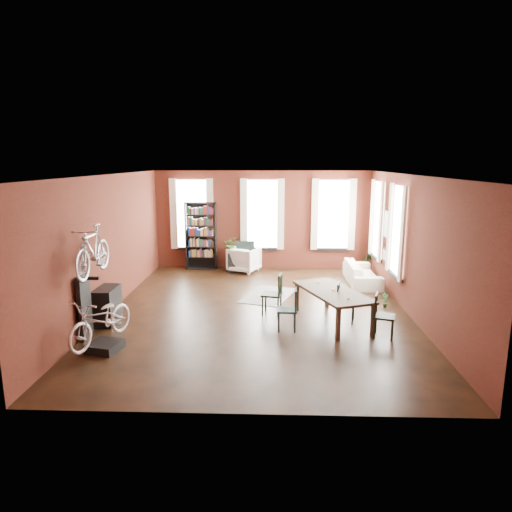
{
  "coord_description": "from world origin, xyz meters",
  "views": [
    {
      "loc": [
        0.31,
        -10.34,
        3.52
      ],
      "look_at": [
        -0.07,
        0.6,
        1.22
      ],
      "focal_mm": 32.0,
      "sensor_mm": 36.0,
      "label": 1
    }
  ],
  "objects_px": {
    "bike_trainer": "(105,346)",
    "dining_table": "(332,306)",
    "white_armchair": "(244,258)",
    "bicycle_floor": "(100,299)",
    "dining_chair_c": "(384,316)",
    "dining_chair_a": "(287,310)",
    "bookshelf": "(201,236)",
    "plant_stand": "(232,262)",
    "cream_sofa": "(362,270)",
    "dining_chair_d": "(346,303)",
    "dining_chair_b": "(272,294)",
    "console_table": "(108,305)"
  },
  "relations": [
    {
      "from": "dining_chair_a",
      "to": "plant_stand",
      "type": "bearing_deg",
      "value": -160.89
    },
    {
      "from": "dining_chair_b",
      "to": "dining_chair_c",
      "type": "xyz_separation_m",
      "value": [
        2.27,
        -1.33,
        -0.04
      ]
    },
    {
      "from": "cream_sofa",
      "to": "white_armchair",
      "type": "bearing_deg",
      "value": 69.34
    },
    {
      "from": "bike_trainer",
      "to": "plant_stand",
      "type": "relative_size",
      "value": 0.87
    },
    {
      "from": "dining_chair_c",
      "to": "bicycle_floor",
      "type": "xyz_separation_m",
      "value": [
        -5.45,
        -0.84,
        0.56
      ]
    },
    {
      "from": "dining_table",
      "to": "bicycle_floor",
      "type": "bearing_deg",
      "value": 179.16
    },
    {
      "from": "dining_chair_a",
      "to": "bicycle_floor",
      "type": "bearing_deg",
      "value": -69.79
    },
    {
      "from": "white_armchair",
      "to": "console_table",
      "type": "distance_m",
      "value": 5.54
    },
    {
      "from": "dining_chair_b",
      "to": "console_table",
      "type": "height_order",
      "value": "dining_chair_b"
    },
    {
      "from": "dining_chair_d",
      "to": "cream_sofa",
      "type": "distance_m",
      "value": 3.39
    },
    {
      "from": "dining_chair_b",
      "to": "bicycle_floor",
      "type": "relative_size",
      "value": 0.57
    },
    {
      "from": "cream_sofa",
      "to": "dining_chair_b",
      "type": "bearing_deg",
      "value": 136.87
    },
    {
      "from": "white_armchair",
      "to": "bike_trainer",
      "type": "height_order",
      "value": "white_armchair"
    },
    {
      "from": "dining_chair_c",
      "to": "bike_trainer",
      "type": "relative_size",
      "value": 1.61
    },
    {
      "from": "dining_table",
      "to": "cream_sofa",
      "type": "relative_size",
      "value": 1.02
    },
    {
      "from": "dining_chair_d",
      "to": "plant_stand",
      "type": "height_order",
      "value": "dining_chair_d"
    },
    {
      "from": "bookshelf",
      "to": "bike_trainer",
      "type": "bearing_deg",
      "value": -97.0
    },
    {
      "from": "cream_sofa",
      "to": "bicycle_floor",
      "type": "xyz_separation_m",
      "value": [
        -5.81,
        -4.98,
        0.6
      ]
    },
    {
      "from": "dining_chair_b",
      "to": "bookshelf",
      "type": "relative_size",
      "value": 0.44
    },
    {
      "from": "dining_chair_c",
      "to": "plant_stand",
      "type": "distance_m",
      "value": 6.45
    },
    {
      "from": "cream_sofa",
      "to": "bicycle_floor",
      "type": "bearing_deg",
      "value": 130.61
    },
    {
      "from": "dining_chair_b",
      "to": "console_table",
      "type": "xyz_separation_m",
      "value": [
        -3.6,
        -0.7,
        -0.09
      ]
    },
    {
      "from": "dining_chair_d",
      "to": "white_armchair",
      "type": "height_order",
      "value": "white_armchair"
    },
    {
      "from": "bike_trainer",
      "to": "bicycle_floor",
      "type": "bearing_deg",
      "value": 159.46
    },
    {
      "from": "cream_sofa",
      "to": "bike_trainer",
      "type": "relative_size",
      "value": 3.75
    },
    {
      "from": "dining_chair_c",
      "to": "dining_table",
      "type": "bearing_deg",
      "value": 65.65
    },
    {
      "from": "dining_table",
      "to": "console_table",
      "type": "relative_size",
      "value": 2.64
    },
    {
      "from": "dining_chair_a",
      "to": "bicycle_floor",
      "type": "distance_m",
      "value": 3.74
    },
    {
      "from": "bookshelf",
      "to": "bicycle_floor",
      "type": "relative_size",
      "value": 1.3
    },
    {
      "from": "dining_table",
      "to": "white_armchair",
      "type": "xyz_separation_m",
      "value": [
        -2.22,
        4.61,
        0.08
      ]
    },
    {
      "from": "console_table",
      "to": "bicycle_floor",
      "type": "distance_m",
      "value": 1.65
    },
    {
      "from": "white_armchair",
      "to": "bicycle_floor",
      "type": "height_order",
      "value": "bicycle_floor"
    },
    {
      "from": "dining_chair_c",
      "to": "console_table",
      "type": "relative_size",
      "value": 1.12
    },
    {
      "from": "bike_trainer",
      "to": "dining_chair_a",
      "type": "bearing_deg",
      "value": 19.05
    },
    {
      "from": "bike_trainer",
      "to": "dining_table",
      "type": "bearing_deg",
      "value": 20.89
    },
    {
      "from": "dining_chair_c",
      "to": "dining_chair_d",
      "type": "bearing_deg",
      "value": 53.17
    },
    {
      "from": "plant_stand",
      "to": "bookshelf",
      "type": "bearing_deg",
      "value": 156.68
    },
    {
      "from": "plant_stand",
      "to": "bicycle_floor",
      "type": "distance_m",
      "value": 6.55
    },
    {
      "from": "dining_chair_c",
      "to": "dining_chair_d",
      "type": "relative_size",
      "value": 1.02
    },
    {
      "from": "dining_chair_b",
      "to": "cream_sofa",
      "type": "height_order",
      "value": "dining_chair_b"
    },
    {
      "from": "dining_chair_a",
      "to": "bookshelf",
      "type": "distance_m",
      "value": 6.13
    },
    {
      "from": "dining_table",
      "to": "bicycle_floor",
      "type": "height_order",
      "value": "bicycle_floor"
    },
    {
      "from": "dining_chair_a",
      "to": "dining_chair_b",
      "type": "relative_size",
      "value": 0.92
    },
    {
      "from": "dining_table",
      "to": "dining_chair_a",
      "type": "relative_size",
      "value": 2.38
    },
    {
      "from": "dining_table",
      "to": "dining_chair_c",
      "type": "xyz_separation_m",
      "value": [
        0.94,
        -0.85,
        0.09
      ]
    },
    {
      "from": "bookshelf",
      "to": "plant_stand",
      "type": "height_order",
      "value": "bookshelf"
    },
    {
      "from": "dining_chair_a",
      "to": "bookshelf",
      "type": "height_order",
      "value": "bookshelf"
    },
    {
      "from": "dining_chair_d",
      "to": "bookshelf",
      "type": "relative_size",
      "value": 0.4
    },
    {
      "from": "bicycle_floor",
      "to": "dining_table",
      "type": "bearing_deg",
      "value": 39.16
    },
    {
      "from": "dining_chair_a",
      "to": "dining_chair_c",
      "type": "distance_m",
      "value": 1.98
    }
  ]
}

